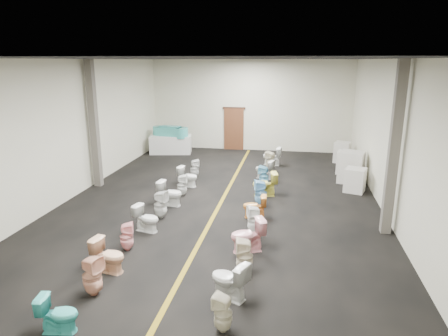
{
  "coord_description": "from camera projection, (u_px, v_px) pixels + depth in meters",
  "views": [
    {
      "loc": [
        2.23,
        -11.98,
        4.46
      ],
      "look_at": [
        -0.08,
        1.0,
        0.88
      ],
      "focal_mm": 32.0,
      "sensor_mm": 36.0,
      "label": 1
    }
  ],
  "objects": [
    {
      "name": "toilet_right_3",
      "position": [
        248.0,
        236.0,
        9.52
      ],
      "size": [
        0.93,
        0.74,
        0.83
      ],
      "primitive_type": "imported",
      "rotation": [
        0.0,
        0.0,
        -1.17
      ],
      "color": "#F4A9B0",
      "rests_on": "floor"
    },
    {
      "name": "appliance_crate_c",
      "position": [
        347.0,
        163.0,
        16.18
      ],
      "size": [
        0.91,
        0.91,
        0.88
      ],
      "primitive_type": "cube",
      "rotation": [
        0.0,
        0.0,
        -0.2
      ],
      "color": "silver",
      "rests_on": "floor"
    },
    {
      "name": "wall_back",
      "position": [
        250.0,
        106.0,
        19.94
      ],
      "size": [
        10.0,
        0.0,
        10.0
      ],
      "primitive_type": "plane",
      "rotation": [
        1.57,
        0.0,
        0.0
      ],
      "color": "beige",
      "rests_on": "ground"
    },
    {
      "name": "toilet_right_6",
      "position": [
        261.0,
        193.0,
        12.52
      ],
      "size": [
        0.47,
        0.47,
        0.84
      ],
      "primitive_type": "imported",
      "rotation": [
        0.0,
        0.0,
        -1.31
      ],
      "color": "#80C2EE",
      "rests_on": "floor"
    },
    {
      "name": "ceiling",
      "position": [
        221.0,
        59.0,
        11.75
      ],
      "size": [
        16.0,
        16.0,
        0.0
      ],
      "primitive_type": "plane",
      "rotation": [
        3.14,
        0.0,
        0.0
      ],
      "color": "black",
      "rests_on": "ground"
    },
    {
      "name": "toilet_left_9",
      "position": [
        195.0,
        169.0,
        15.55
      ],
      "size": [
        0.44,
        0.43,
        0.73
      ],
      "primitive_type": "imported",
      "rotation": [
        0.0,
        0.0,
        1.98
      ],
      "color": "silver",
      "rests_on": "floor"
    },
    {
      "name": "appliance_crate_a",
      "position": [
        355.0,
        180.0,
        13.89
      ],
      "size": [
        0.83,
        0.83,
        0.84
      ],
      "primitive_type": "cube",
      "rotation": [
        0.0,
        0.0,
        -0.33
      ],
      "color": "silver",
      "rests_on": "floor"
    },
    {
      "name": "toilet_left_3",
      "position": [
        127.0,
        237.0,
        9.6
      ],
      "size": [
        0.41,
        0.41,
        0.71
      ],
      "primitive_type": "imported",
      "rotation": [
        0.0,
        0.0,
        1.92
      ],
      "color": "#FAA8AA",
      "rests_on": "floor"
    },
    {
      "name": "back_door",
      "position": [
        234.0,
        129.0,
        20.34
      ],
      "size": [
        1.0,
        0.1,
        2.1
      ],
      "primitive_type": "cube",
      "color": "#562D19",
      "rests_on": "floor"
    },
    {
      "name": "toilet_right_11",
      "position": [
        272.0,
        156.0,
        17.41
      ],
      "size": [
        0.84,
        0.55,
        0.81
      ],
      "primitive_type": "imported",
      "rotation": [
        0.0,
        0.0,
        -1.7
      ],
      "color": "white",
      "rests_on": "floor"
    },
    {
      "name": "aisle_stripe",
      "position": [
        221.0,
        202.0,
        12.93
      ],
      "size": [
        0.12,
        15.6,
        0.01
      ],
      "primitive_type": "cube",
      "color": "olive",
      "rests_on": "floor"
    },
    {
      "name": "toilet_left_8",
      "position": [
        188.0,
        177.0,
        14.49
      ],
      "size": [
        0.78,
        0.54,
        0.73
      ],
      "primitive_type": "imported",
      "rotation": [
        0.0,
        0.0,
        1.38
      ],
      "color": "white",
      "rests_on": "floor"
    },
    {
      "name": "wall_front",
      "position": [
        98.0,
        253.0,
        4.74
      ],
      "size": [
        10.0,
        0.0,
        10.0
      ],
      "primitive_type": "plane",
      "rotation": [
        -1.57,
        0.0,
        0.0
      ],
      "color": "beige",
      "rests_on": "ground"
    },
    {
      "name": "toilet_right_10",
      "position": [
        271.0,
        161.0,
        16.43
      ],
      "size": [
        0.5,
        0.49,
        0.84
      ],
      "primitive_type": "imported",
      "rotation": [
        0.0,
        0.0,
        -1.93
      ],
      "color": "beige",
      "rests_on": "floor"
    },
    {
      "name": "toilet_left_0",
      "position": [
        58.0,
        314.0,
        6.7
      ],
      "size": [
        0.71,
        0.47,
        0.68
      ],
      "primitive_type": "imported",
      "rotation": [
        0.0,
        0.0,
        1.71
      ],
      "color": "#38B4AE",
      "rests_on": "floor"
    },
    {
      "name": "toilet_left_7",
      "position": [
        182.0,
        185.0,
        13.48
      ],
      "size": [
        0.38,
        0.38,
        0.74
      ],
      "primitive_type": "imported",
      "rotation": [
        0.0,
        0.0,
        1.71
      ],
      "color": "silver",
      "rests_on": "floor"
    },
    {
      "name": "appliance_crate_d",
      "position": [
        342.0,
        152.0,
        17.88
      ],
      "size": [
        0.82,
        0.82,
        0.92
      ],
      "primitive_type": "cube",
      "rotation": [
        0.0,
        0.0,
        -0.32
      ],
      "color": "silver",
      "rests_on": "floor"
    },
    {
      "name": "bathtub",
      "position": [
        170.0,
        132.0,
        19.52
      ],
      "size": [
        1.84,
        0.88,
        0.55
      ],
      "rotation": [
        0.0,
        0.0,
        -0.19
      ],
      "color": "teal",
      "rests_on": "display_table"
    },
    {
      "name": "toilet_right_1",
      "position": [
        229.0,
        280.0,
        7.64
      ],
      "size": [
        0.88,
        0.72,
        0.79
      ],
      "primitive_type": "imported",
      "rotation": [
        0.0,
        0.0,
        -2.0
      ],
      "color": "silver",
      "rests_on": "floor"
    },
    {
      "name": "column_left",
      "position": [
        94.0,
        125.0,
        14.09
      ],
      "size": [
        0.25,
        0.25,
        4.5
      ],
      "primitive_type": "cube",
      "color": "#59544C",
      "rests_on": "floor"
    },
    {
      "name": "door_frame",
      "position": [
        234.0,
        108.0,
        20.06
      ],
      "size": [
        1.15,
        0.08,
        0.1
      ],
      "primitive_type": "cube",
      "color": "#331C11",
      "rests_on": "back_door"
    },
    {
      "name": "toilet_left_6",
      "position": [
        170.0,
        193.0,
        12.58
      ],
      "size": [
        0.82,
        0.52,
        0.79
      ],
      "primitive_type": "imported",
      "rotation": [
        0.0,
        0.0,
        1.46
      ],
      "color": "white",
      "rests_on": "floor"
    },
    {
      "name": "toilet_right_0",
      "position": [
        223.0,
        313.0,
        6.7
      ],
      "size": [
        0.39,
        0.38,
        0.7
      ],
      "primitive_type": "imported",
      "rotation": [
        0.0,
        0.0,
        -1.81
      ],
      "color": "beige",
      "rests_on": "floor"
    },
    {
      "name": "appliance_crate_b",
      "position": [
        351.0,
        167.0,
        14.93
      ],
      "size": [
        1.07,
        1.07,
        1.17
      ],
      "primitive_type": "cube",
      "rotation": [
        0.0,
        0.0,
        -0.3
      ],
      "color": "silver",
      "rests_on": "floor"
    },
    {
      "name": "toilet_right_4",
      "position": [
        254.0,
        220.0,
        10.5
      ],
      "size": [
        0.45,
        0.45,
        0.78
      ],
      "primitive_type": "imported",
      "rotation": [
        0.0,
        0.0,
        -1.25
      ],
      "color": "white",
      "rests_on": "floor"
    },
    {
      "name": "column_right",
      "position": [
        394.0,
        150.0,
        10.11
      ],
      "size": [
        0.25,
        0.25,
        4.5
      ],
      "primitive_type": "cube",
      "color": "#59544C",
      "rests_on": "floor"
    },
    {
      "name": "toilet_left_1",
      "position": [
        92.0,
        276.0,
        7.75
      ],
      "size": [
        0.48,
        0.47,
        0.83
      ],
      "primitive_type": "imported",
      "rotation": [
        0.0,
        0.0,
        1.27
      ],
      "color": "#E6A68A",
      "rests_on": "floor"
    },
    {
      "name": "toilet_right_8",
      "position": [
        264.0,
        176.0,
        14.41
      ],
      "size": [
        0.42,
        0.42,
        0.79
      ],
      "primitive_type": "imported",
      "rotation": [
        0.0,
        0.0,
        -1.76
      ],
      "color": "#66B0D1",
      "rests_on": "floor"
    },
    {
      "name": "toilet_left_4",
      "position": [
        147.0,
        218.0,
        10.68
      ],
      "size": [
        0.78,
        0.56,
        0.72
      ],
      "primitive_type": "imported",
      "rotation": [
        0.0,
        0.0,
        1.33
      ],
      "color": "white",
      "rests_on": "floor"
    },
    {
      "name": "toilet_left_2",
      "position": [
        109.0,
        255.0,
        8.62
      ],
      "size": [
        0.8,
        0.55,
        0.76
      ],
      "primitive_type": "imported",
      "rotation": [
        0.0,
        0.0,
        1.39
      ],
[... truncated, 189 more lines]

